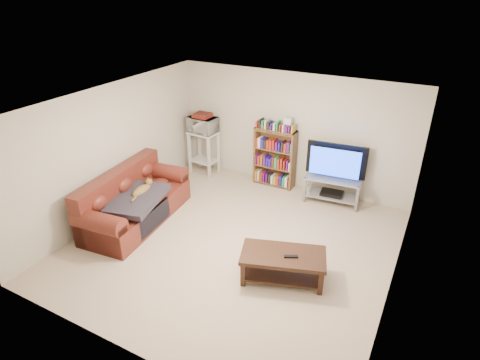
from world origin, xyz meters
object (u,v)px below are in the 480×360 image
Objects in this scene: sofa at (133,204)px; tv_stand at (333,186)px; coffee_table at (283,261)px; bookshelf at (275,157)px.

sofa reaches higher than tv_stand.
sofa is 2.07× the size of tv_stand.
coffee_table is 1.22× the size of tv_stand.
coffee_table is (3.04, -0.24, -0.02)m from sofa.
tv_stand is (-0.01, 2.57, 0.05)m from coffee_table.
tv_stand is at bearing 31.98° from sofa.
coffee_table is at bearing -10.10° from sofa.
tv_stand is at bearing -6.41° from bookshelf.
sofa is 1.70× the size of coffee_table.
sofa is at bearing 157.21° from coffee_table.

